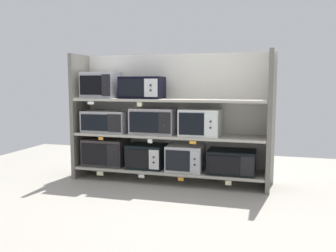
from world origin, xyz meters
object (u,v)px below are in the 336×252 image
microwave_2 (186,158)px  microwave_4 (107,121)px  microwave_0 (106,152)px  microwave_5 (154,121)px  microwave_1 (147,156)px  microwave_3 (232,162)px  microwave_8 (142,88)px  microwave_6 (201,122)px  microwave_7 (101,85)px

microwave_2 → microwave_4: 1.12m
microwave_0 → microwave_4: 0.40m
microwave_0 → microwave_5: 0.77m
microwave_1 → microwave_3: (1.05, 0.00, -0.01)m
microwave_1 → microwave_4: microwave_4 is taller
microwave_5 → microwave_0: bearing=180.0°
microwave_8 → microwave_6: bearing=-0.0°
microwave_3 → microwave_8: (-1.11, -0.00, 0.86)m
microwave_2 → microwave_3: bearing=0.0°
microwave_5 → microwave_6: size_ratio=1.17×
microwave_3 → microwave_8: size_ratio=1.06×
microwave_0 → microwave_5: bearing=-0.0°
microwave_0 → microwave_3: 1.61m
microwave_0 → microwave_1: (0.55, 0.00, -0.02)m
microwave_1 → microwave_6: microwave_6 is taller
microwave_4 → microwave_6: microwave_6 is taller
microwave_7 → microwave_8: microwave_7 is taller
microwave_1 → microwave_4: (-0.54, 0.00, 0.42)m
microwave_8 → microwave_7: bearing=180.0°
microwave_4 → microwave_6: 1.21m
microwave_4 → microwave_7: microwave_7 is taller
microwave_0 → microwave_8: 0.97m
microwave_5 → microwave_6: bearing=-0.0°
microwave_8 → microwave_3: bearing=0.0°
microwave_1 → microwave_3: bearing=0.0°
microwave_3 → microwave_5: bearing=-180.0°
microwave_2 → microwave_8: (-0.55, 0.00, 0.84)m
microwave_5 → microwave_2: bearing=-0.0°
microwave_0 → microwave_8: microwave_8 is taller
microwave_1 → microwave_7: (-0.61, 0.00, 0.88)m
microwave_4 → microwave_1: bearing=-0.0°
microwave_3 → microwave_2: bearing=-180.0°
microwave_5 → microwave_7: 0.83m
microwave_4 → microwave_6: bearing=-0.0°
microwave_3 → microwave_4: 1.65m
microwave_0 → microwave_3: microwave_0 is taller
microwave_0 → microwave_8: bearing=0.0°
microwave_8 → microwave_0: bearing=-180.0°
microwave_2 → microwave_5: (-0.41, 0.00, 0.43)m
microwave_0 → microwave_4: (0.02, 0.00, 0.40)m
microwave_5 → microwave_8: size_ratio=1.05×
microwave_6 → microwave_8: size_ratio=0.90×
microwave_1 → microwave_3: 1.05m
microwave_2 → microwave_7: bearing=180.0°
microwave_2 → microwave_7: 1.41m
microwave_0 → microwave_2: size_ratio=1.24×
microwave_4 → microwave_6: size_ratio=1.22×
microwave_8 → microwave_2: bearing=-0.0°
microwave_2 → microwave_7: (-1.11, 0.00, 0.87)m
microwave_3 → microwave_7: 1.88m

